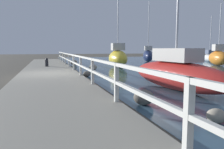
{
  "coord_description": "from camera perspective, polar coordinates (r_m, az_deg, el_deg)",
  "views": [
    {
      "loc": [
        -0.17,
        -12.59,
        1.59
      ],
      "look_at": [
        2.88,
        -2.59,
        0.37
      ],
      "focal_mm": 35.0,
      "sensor_mm": 36.0,
      "label": 1
    }
  ],
  "objects": [
    {
      "name": "boulder_mid_strip",
      "position": [
        6.31,
        8.28,
        -5.92
      ],
      "size": [
        0.59,
        0.53,
        0.44
      ],
      "color": "#666056",
      "rests_on": "ground"
    },
    {
      "name": "ground_plane",
      "position": [
        12.69,
        -16.05,
        -0.79
      ],
      "size": [
        120.0,
        120.0,
        0.0
      ],
      "primitive_type": "plane",
      "color": "#4C473D"
    },
    {
      "name": "sailboat_yellow",
      "position": [
        19.38,
        1.53,
        4.49
      ],
      "size": [
        1.96,
        3.85,
        8.23
      ],
      "rotation": [
        0.0,
        0.0,
        -0.12
      ],
      "color": "gold",
      "rests_on": "water_surface"
    },
    {
      "name": "sailboat_red",
      "position": [
        8.89,
        16.3,
        0.41
      ],
      "size": [
        1.88,
        5.59,
        7.11
      ],
      "rotation": [
        0.0,
        0.0,
        0.11
      ],
      "color": "red",
      "rests_on": "water_surface"
    },
    {
      "name": "boulder_downstream",
      "position": [
        12.73,
        -6.57,
        0.18
      ],
      "size": [
        0.43,
        0.39,
        0.32
      ],
      "color": "#666056",
      "rests_on": "ground"
    },
    {
      "name": "boulder_upstream",
      "position": [
        5.27,
        25.58,
        -9.73
      ],
      "size": [
        0.43,
        0.38,
        0.32
      ],
      "color": "gray",
      "rests_on": "ground"
    },
    {
      "name": "mooring_bollard",
      "position": [
        17.65,
        -16.69,
        3.08
      ],
      "size": [
        0.24,
        0.24,
        0.65
      ],
      "color": "black",
      "rests_on": "dock_walkway"
    },
    {
      "name": "boulder_far_strip",
      "position": [
        22.23,
        -9.94,
        3.12
      ],
      "size": [
        0.68,
        0.61,
        0.51
      ],
      "color": "slate",
      "rests_on": "ground"
    },
    {
      "name": "sailboat_navy",
      "position": [
        28.06,
        9.41,
        5.04
      ],
      "size": [
        2.76,
        4.39,
        7.4
      ],
      "rotation": [
        0.0,
        0.0,
        -0.39
      ],
      "color": "#192347",
      "rests_on": "water_surface"
    },
    {
      "name": "sailboat_orange",
      "position": [
        23.87,
        26.04,
        4.12
      ],
      "size": [
        2.49,
        3.54,
        5.93
      ],
      "rotation": [
        0.0,
        0.0,
        -0.35
      ],
      "color": "orange",
      "rests_on": "water_surface"
    },
    {
      "name": "railing",
      "position": [
        12.72,
        -9.22,
        3.6
      ],
      "size": [
        0.1,
        32.5,
        1.0
      ],
      "color": "silver",
      "rests_on": "dock_walkway"
    },
    {
      "name": "dock_walkway",
      "position": [
        12.68,
        -16.06,
        -0.24
      ],
      "size": [
        3.28,
        36.0,
        0.25
      ],
      "color": "gray",
      "rests_on": "ground"
    },
    {
      "name": "boulder_near_dock",
      "position": [
        16.52,
        -4.96,
        1.88
      ],
      "size": [
        0.59,
        0.53,
        0.44
      ],
      "color": "gray",
      "rests_on": "ground"
    },
    {
      "name": "sailboat_white",
      "position": [
        30.27,
        24.15,
        4.23
      ],
      "size": [
        2.38,
        3.66,
        5.67
      ],
      "rotation": [
        0.0,
        0.0,
        -0.37
      ],
      "color": "white",
      "rests_on": "water_surface"
    }
  ]
}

